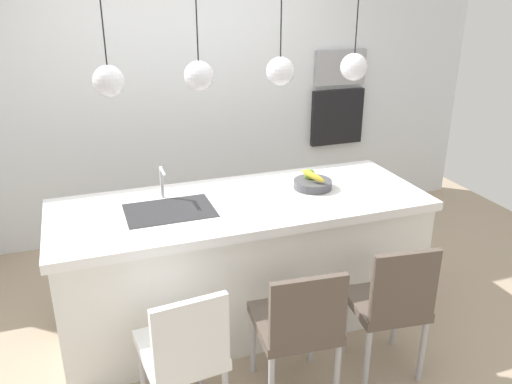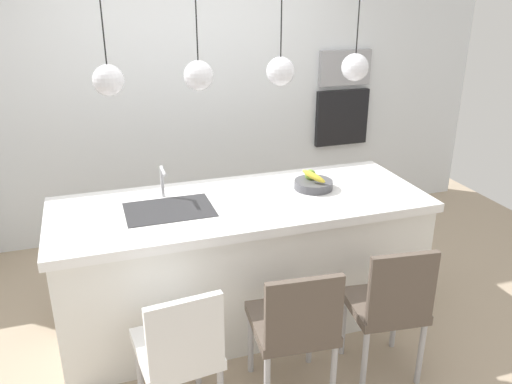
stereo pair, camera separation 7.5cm
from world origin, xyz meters
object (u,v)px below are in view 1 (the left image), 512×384
at_px(chair_middle, 298,323).
at_px(chair_far, 391,302).
at_px(chair_near, 184,350).
at_px(fruit_bowl, 312,183).
at_px(oven, 337,117).
at_px(microwave, 340,67).

xyz_separation_m(chair_middle, chair_far, (0.60, 0.00, 0.00)).
bearing_deg(chair_near, chair_middle, 0.10).
relative_size(chair_near, chair_middle, 1.00).
xyz_separation_m(fruit_bowl, oven, (0.99, 1.53, 0.05)).
distance_m(microwave, chair_middle, 3.04).
relative_size(oven, chair_middle, 0.63).
xyz_separation_m(fruit_bowl, chair_middle, (-0.51, -0.93, -0.44)).
relative_size(microwave, chair_far, 0.59).
xyz_separation_m(microwave, chair_middle, (-1.50, -2.45, -0.99)).
xyz_separation_m(microwave, chair_far, (-0.90, -2.45, -0.98)).
bearing_deg(oven, fruit_bowl, -123.08).
bearing_deg(chair_near, microwave, 48.78).
distance_m(fruit_bowl, microwave, 1.90).
height_order(oven, chair_middle, oven).
relative_size(chair_middle, chair_far, 0.97).
xyz_separation_m(microwave, chair_near, (-2.15, -2.45, -1.00)).
height_order(fruit_bowl, microwave, microwave).
height_order(microwave, chair_near, microwave).
height_order(oven, chair_far, oven).
relative_size(microwave, chair_near, 0.61).
bearing_deg(chair_far, microwave, 69.91).
distance_m(oven, chair_middle, 2.91).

